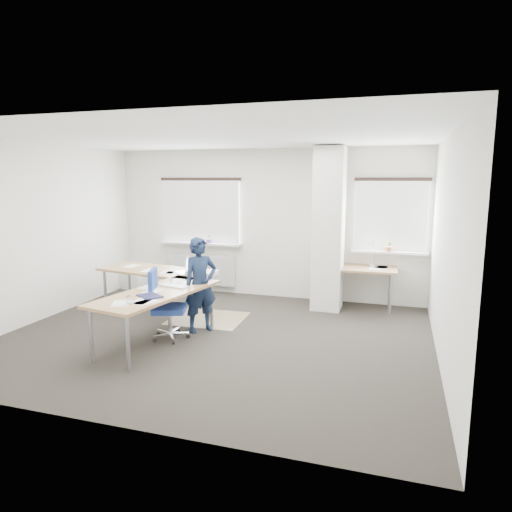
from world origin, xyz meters
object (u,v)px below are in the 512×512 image
(desk_side, at_px, (355,269))
(task_chair, at_px, (167,320))
(desk_main, at_px, (159,282))
(person, at_px, (200,285))

(desk_side, bearing_deg, task_chair, -136.18)
(desk_main, bearing_deg, desk_side, 45.02)
(person, bearing_deg, task_chair, -171.62)
(desk_main, distance_m, desk_side, 3.36)
(desk_side, height_order, task_chair, desk_side)
(desk_side, bearing_deg, desk_main, -146.81)
(desk_main, xyz_separation_m, person, (0.69, -0.02, 0.01))
(desk_main, height_order, task_chair, task_chair)
(desk_main, bearing_deg, person, 8.23)
(desk_main, relative_size, person, 2.11)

